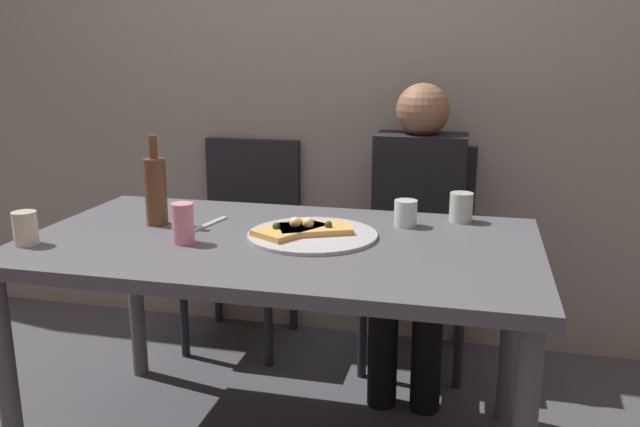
% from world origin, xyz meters
% --- Properties ---
extents(back_wall, '(6.00, 0.10, 2.60)m').
position_xyz_m(back_wall, '(0.00, 1.03, 1.30)').
color(back_wall, gray).
rests_on(back_wall, ground_plane).
extents(dining_table, '(1.56, 0.87, 0.73)m').
position_xyz_m(dining_table, '(0.00, 0.00, 0.66)').
color(dining_table, '#4C4C51').
rests_on(dining_table, ground_plane).
extents(pizza_tray, '(0.40, 0.40, 0.01)m').
position_xyz_m(pizza_tray, '(0.09, 0.05, 0.74)').
color(pizza_tray, '#ADADB2').
rests_on(pizza_tray, dining_table).
extents(pizza_slice_last, '(0.22, 0.26, 0.05)m').
position_xyz_m(pizza_slice_last, '(0.03, 0.04, 0.76)').
color(pizza_slice_last, tan).
rests_on(pizza_slice_last, pizza_tray).
extents(pizza_slice_extra, '(0.25, 0.21, 0.05)m').
position_xyz_m(pizza_slice_extra, '(0.09, 0.06, 0.76)').
color(pizza_slice_extra, tan).
rests_on(pizza_slice_extra, pizza_tray).
extents(wine_bottle, '(0.07, 0.07, 0.29)m').
position_xyz_m(wine_bottle, '(-0.44, 0.07, 0.85)').
color(wine_bottle, brown).
rests_on(wine_bottle, dining_table).
extents(tumbler_near, '(0.08, 0.08, 0.09)m').
position_xyz_m(tumbler_near, '(0.36, 0.24, 0.78)').
color(tumbler_near, silver).
rests_on(tumbler_near, dining_table).
extents(tumbler_far, '(0.08, 0.08, 0.10)m').
position_xyz_m(tumbler_far, '(0.53, 0.34, 0.78)').
color(tumbler_far, '#B7C6BC').
rests_on(tumbler_far, dining_table).
extents(wine_glass, '(0.07, 0.07, 0.10)m').
position_xyz_m(wine_glass, '(-0.71, -0.23, 0.78)').
color(wine_glass, beige).
rests_on(wine_glass, dining_table).
extents(soda_can, '(0.07, 0.07, 0.12)m').
position_xyz_m(soda_can, '(-0.27, -0.11, 0.80)').
color(soda_can, pink).
rests_on(soda_can, dining_table).
extents(table_knife, '(0.06, 0.22, 0.01)m').
position_xyz_m(table_knife, '(-0.28, 0.09, 0.74)').
color(table_knife, '#B7B7BC').
rests_on(table_knife, dining_table).
extents(chair_left, '(0.44, 0.44, 0.90)m').
position_xyz_m(chair_left, '(-0.42, 0.83, 0.51)').
color(chair_left, black).
rests_on(chair_left, ground_plane).
extents(chair_right, '(0.44, 0.44, 0.90)m').
position_xyz_m(chair_right, '(0.36, 0.83, 0.51)').
color(chair_right, black).
rests_on(chair_right, ground_plane).
extents(guest_in_sweater, '(0.36, 0.56, 1.17)m').
position_xyz_m(guest_in_sweater, '(0.36, 0.68, 0.64)').
color(guest_in_sweater, black).
rests_on(guest_in_sweater, ground_plane).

